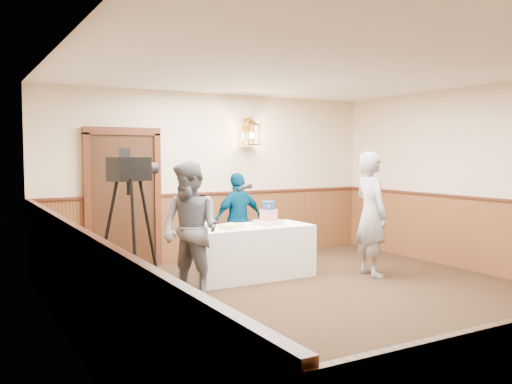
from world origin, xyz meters
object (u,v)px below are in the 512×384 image
at_px(assistant_p, 239,220).
at_px(tv_camera_rig, 131,247).
at_px(display_table, 249,252).
at_px(baker, 371,214).
at_px(sheet_cake_yellow, 231,226).
at_px(sheet_cake_green, 198,225).
at_px(tiered_cake, 269,215).
at_px(interviewer, 191,230).

xyz_separation_m(assistant_p, tv_camera_rig, (-2.28, -1.83, 0.04)).
distance_m(display_table, baker, 1.86).
height_order(sheet_cake_yellow, sheet_cake_green, sheet_cake_green).
relative_size(sheet_cake_yellow, baker, 0.17).
bearing_deg(tiered_cake, assistant_p, 96.73).
bearing_deg(sheet_cake_yellow, interviewer, -148.77).
bearing_deg(interviewer, baker, 58.10).
relative_size(tiered_cake, tv_camera_rig, 0.23).
distance_m(display_table, sheet_cake_green, 0.85).
distance_m(display_table, sheet_cake_yellow, 0.54).
distance_m(assistant_p, tv_camera_rig, 2.92).
xyz_separation_m(display_table, assistant_p, (0.23, 0.76, 0.37)).
xyz_separation_m(display_table, tv_camera_rig, (-2.05, -1.07, 0.41)).
bearing_deg(interviewer, sheet_cake_yellow, 93.01).
xyz_separation_m(sheet_cake_yellow, interviewer, (-0.80, -0.49, 0.06)).
height_order(sheet_cake_yellow, interviewer, interviewer).
height_order(display_table, sheet_cake_green, sheet_cake_green).
height_order(tiered_cake, assistant_p, assistant_p).
relative_size(display_table, baker, 0.99).
height_order(sheet_cake_green, baker, baker).
bearing_deg(sheet_cake_green, tv_camera_rig, -136.94).
distance_m(sheet_cake_green, interviewer, 0.87).
relative_size(sheet_cake_green, baker, 0.17).
xyz_separation_m(sheet_cake_yellow, assistant_p, (0.58, 0.86, -0.04)).
relative_size(interviewer, baker, 0.93).
distance_m(display_table, assistant_p, 0.88).
relative_size(display_table, tv_camera_rig, 1.03).
bearing_deg(tv_camera_rig, sheet_cake_green, 21.20).
xyz_separation_m(display_table, sheet_cake_green, (-0.72, 0.17, 0.41)).
bearing_deg(tiered_cake, interviewer, -158.49).
relative_size(tiered_cake, assistant_p, 0.26).
relative_size(baker, tv_camera_rig, 1.04).
bearing_deg(baker, display_table, 74.02).
bearing_deg(tv_camera_rig, baker, -17.11).
relative_size(sheet_cake_yellow, interviewer, 0.18).
height_order(display_table, assistant_p, assistant_p).
bearing_deg(display_table, baker, -25.51).
bearing_deg(assistant_p, baker, 126.63).
relative_size(sheet_cake_yellow, sheet_cake_green, 0.97).
relative_size(sheet_cake_green, tv_camera_rig, 0.18).
bearing_deg(tv_camera_rig, display_table, 5.75).
bearing_deg(baker, interviewer, 95.85).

